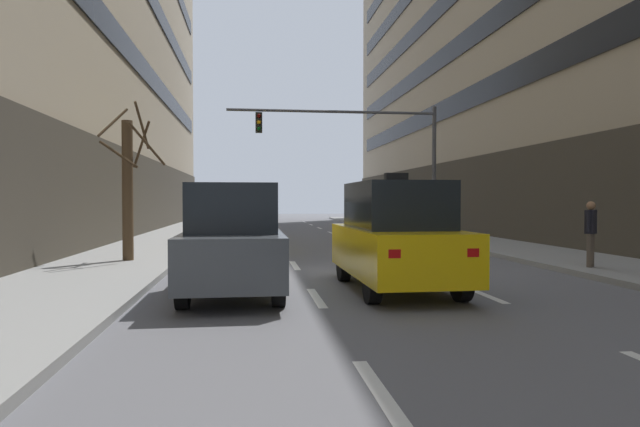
{
  "coord_description": "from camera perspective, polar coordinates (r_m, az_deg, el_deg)",
  "views": [
    {
      "loc": [
        -2.76,
        -12.91,
        1.77
      ],
      "look_at": [
        0.73,
        14.9,
        1.11
      ],
      "focal_mm": 30.92,
      "sensor_mm": 36.0,
      "label": 1
    }
  ],
  "objects": [
    {
      "name": "lane_stripe_l1_s2",
      "position": [
        5.35,
        6.28,
        -17.96
      ],
      "size": [
        0.16,
        2.0,
        0.01
      ],
      "primitive_type": "cube",
      "color": "silver",
      "rests_on": "ground"
    },
    {
      "name": "lane_stripe_l1_s7",
      "position": [
        29.99,
        -4.89,
        -2.03
      ],
      "size": [
        0.16,
        2.0,
        0.01
      ],
      "primitive_type": "cube",
      "color": "silver",
      "rests_on": "ground"
    },
    {
      "name": "lane_stripe_l1_s8",
      "position": [
        34.98,
        -5.22,
        -1.54
      ],
      "size": [
        0.16,
        2.0,
        0.01
      ],
      "primitive_type": "cube",
      "color": "silver",
      "rests_on": "ground"
    },
    {
      "name": "lane_stripe_l1_s5",
      "position": [
        20.02,
        -3.76,
        -3.71
      ],
      "size": [
        0.16,
        2.0,
        0.01
      ],
      "primitive_type": "cube",
      "color": "silver",
      "rests_on": "ground"
    },
    {
      "name": "pedestrian_1",
      "position": [
        15.04,
        26.21,
        -1.46
      ],
      "size": [
        0.42,
        0.38,
        1.61
      ],
      "color": "brown",
      "rests_on": "sidewalk_right"
    },
    {
      "name": "lane_stripe_l1_s4",
      "position": [
        15.06,
        -2.63,
        -5.39
      ],
      "size": [
        0.16,
        2.0,
        0.01
      ],
      "primitive_type": "cube",
      "color": "silver",
      "rests_on": "ground"
    },
    {
      "name": "lane_stripe_l2_s9",
      "position": [
        40.19,
        -0.93,
        -1.16
      ],
      "size": [
        0.16,
        2.0,
        0.01
      ],
      "primitive_type": "cube",
      "color": "silver",
      "rests_on": "ground"
    },
    {
      "name": "lane_stripe_l2_s7",
      "position": [
        30.28,
        1.12,
        -1.99
      ],
      "size": [
        0.16,
        2.0,
        0.01
      ],
      "primitive_type": "cube",
      "color": "silver",
      "rests_on": "ground"
    },
    {
      "name": "car_driving_0",
      "position": [
        10.48,
        -8.99,
        -2.71
      ],
      "size": [
        1.82,
        4.29,
        2.07
      ],
      "color": "black",
      "rests_on": "ground"
    },
    {
      "name": "lane_stripe_l2_s5",
      "position": [
        20.46,
        5.16,
        -3.61
      ],
      "size": [
        0.16,
        2.0,
        0.01
      ],
      "primitive_type": "cube",
      "color": "silver",
      "rests_on": "ground"
    },
    {
      "name": "ground_plane",
      "position": [
        13.32,
        4.91,
        -6.3
      ],
      "size": [
        120.0,
        120.0,
        0.0
      ],
      "primitive_type": "plane",
      "color": "slate"
    },
    {
      "name": "lane_stripe_l2_s3",
      "position": [
        10.97,
        16.48,
        -7.98
      ],
      "size": [
        0.16,
        2.0,
        0.01
      ],
      "primitive_type": "cube",
      "color": "silver",
      "rests_on": "ground"
    },
    {
      "name": "lane_stripe_l1_s6",
      "position": [
        25.0,
        -4.44,
        -2.7
      ],
      "size": [
        0.16,
        2.0,
        0.01
      ],
      "primitive_type": "cube",
      "color": "silver",
      "rests_on": "ground"
    },
    {
      "name": "lane_stripe_l2_s4",
      "position": [
        15.63,
        9.08,
        -5.16
      ],
      "size": [
        0.16,
        2.0,
        0.01
      ],
      "primitive_type": "cube",
      "color": "silver",
      "rests_on": "ground"
    },
    {
      "name": "street_tree_0",
      "position": [
        15.91,
        -19.23,
        2.77
      ],
      "size": [
        1.75,
        1.74,
        4.26
      ],
      "color": "#4C3823",
      "rests_on": "sidewalk_left"
    },
    {
      "name": "lane_stripe_l2_s10",
      "position": [
        45.16,
        -1.62,
        -0.89
      ],
      "size": [
        0.16,
        2.0,
        0.01
      ],
      "primitive_type": "cube",
      "color": "silver",
      "rests_on": "ground"
    },
    {
      "name": "sidewalk_right",
      "position": [
        15.95,
        28.27,
        -4.93
      ],
      "size": [
        3.37,
        80.0,
        0.14
      ],
      "primitive_type": "cube",
      "color": "gray",
      "rests_on": "ground"
    },
    {
      "name": "lane_stripe_l2_s8",
      "position": [
        35.23,
        -0.05,
        -1.52
      ],
      "size": [
        0.16,
        2.0,
        0.01
      ],
      "primitive_type": "cube",
      "color": "silver",
      "rests_on": "ground"
    },
    {
      "name": "pedestrian_0",
      "position": [
        31.53,
        11.58,
        0.08
      ],
      "size": [
        0.27,
        0.52,
        1.64
      ],
      "color": "black",
      "rests_on": "sidewalk_right"
    },
    {
      "name": "lane_stripe_l1_s3",
      "position": [
        10.14,
        -0.38,
        -8.69
      ],
      "size": [
        0.16,
        2.0,
        0.01
      ],
      "primitive_type": "cube",
      "color": "silver",
      "rests_on": "ground"
    },
    {
      "name": "lane_stripe_l1_s10",
      "position": [
        44.96,
        -5.65,
        -0.9
      ],
      "size": [
        0.16,
        2.0,
        0.01
      ],
      "primitive_type": "cube",
      "color": "silver",
      "rests_on": "ground"
    },
    {
      "name": "lane_stripe_l2_s6",
      "position": [
        25.35,
        2.74,
        -2.64
      ],
      "size": [
        0.16,
        2.0,
        0.01
      ],
      "primitive_type": "cube",
      "color": "silver",
      "rests_on": "ground"
    },
    {
      "name": "taxi_driving_2",
      "position": [
        19.51,
        -8.47,
        -1.38
      ],
      "size": [
        2.08,
        4.63,
        1.9
      ],
      "color": "black",
      "rests_on": "ground"
    },
    {
      "name": "lane_stripe_l1_s9",
      "position": [
        39.97,
        -5.46,
        -1.18
      ],
      "size": [
        0.16,
        2.0,
        0.01
      ],
      "primitive_type": "cube",
      "color": "silver",
      "rests_on": "ground"
    },
    {
      "name": "taxi_driving_1",
      "position": [
        24.87,
        -8.42,
        -0.8
      ],
      "size": [
        1.97,
        4.57,
        1.89
      ],
      "color": "black",
      "rests_on": "ground"
    },
    {
      "name": "sidewalk_left",
      "position": [
        13.53,
        -23.0,
        -5.98
      ],
      "size": [
        3.37,
        80.0,
        0.14
      ],
      "primitive_type": "cube",
      "color": "gray",
      "rests_on": "ground"
    },
    {
      "name": "traffic_signal_0",
      "position": [
        23.85,
        5.1,
        7.25
      ],
      "size": [
        9.01,
        0.35,
        5.72
      ],
      "color": "#4C4C51",
      "rests_on": "sidewalk_right"
    },
    {
      "name": "taxi_driving_3",
      "position": [
        10.97,
        7.87,
        -2.36
      ],
      "size": [
        1.9,
        4.43,
        2.31
      ],
      "color": "black",
      "rests_on": "ground"
    }
  ]
}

